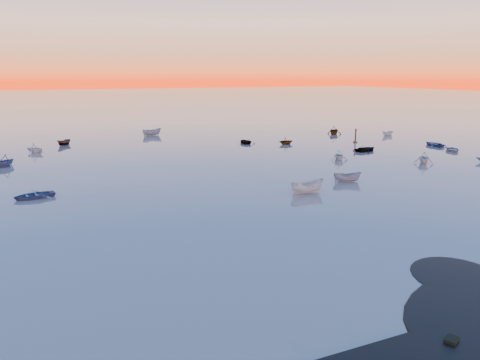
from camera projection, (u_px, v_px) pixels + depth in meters
ground at (114, 127)px, 116.73m from camera, size 600.00×600.00×0.00m
mud_lobes at (421, 305)px, 27.22m from camera, size 140.00×6.00×0.07m
moored_fleet at (166, 157)px, 75.08m from camera, size 124.00×58.00×1.20m
boat_near_center at (307, 193)px, 52.68m from camera, size 1.87×4.29×1.48m
channel_marker at (355, 137)px, 90.94m from camera, size 0.82×0.82×2.92m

